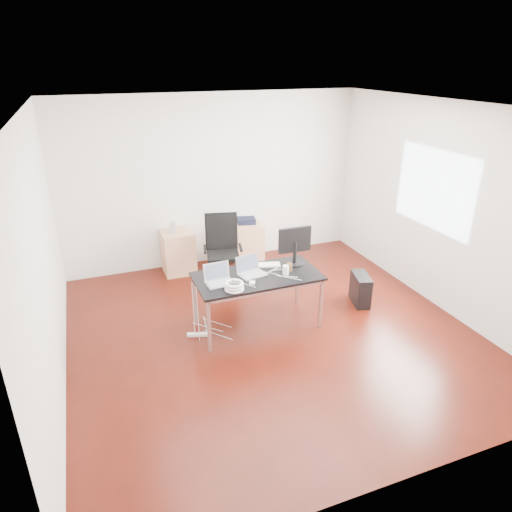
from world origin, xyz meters
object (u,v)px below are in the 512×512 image
object	(u,v)px
filing_cabinet_left	(178,252)
filing_cabinet_right	(246,242)
pc_tower	(360,289)
desk	(257,279)
office_chair	(222,247)

from	to	relation	value
filing_cabinet_left	filing_cabinet_right	size ratio (longest dim) A/B	1.00
filing_cabinet_left	filing_cabinet_right	world-z (taller)	same
filing_cabinet_right	pc_tower	xyz separation A→B (m)	(1.03, -1.98, -0.13)
pc_tower	desk	bearing A→B (deg)	-163.07
filing_cabinet_left	pc_tower	world-z (taller)	filing_cabinet_left
pc_tower	filing_cabinet_left	bearing A→B (deg)	154.39
office_chair	filing_cabinet_right	xyz separation A→B (m)	(0.62, 0.65, -0.26)
filing_cabinet_left	filing_cabinet_right	xyz separation A→B (m)	(1.19, 0.00, 0.00)
desk	office_chair	world-z (taller)	office_chair
desk	filing_cabinet_right	size ratio (longest dim) A/B	2.29
filing_cabinet_left	filing_cabinet_right	bearing A→B (deg)	0.00
office_chair	filing_cabinet_right	bearing A→B (deg)	59.39
filing_cabinet_right	pc_tower	bearing A→B (deg)	-62.43
desk	filing_cabinet_left	size ratio (longest dim) A/B	2.29
desk	office_chair	size ratio (longest dim) A/B	1.48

